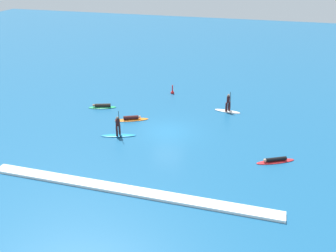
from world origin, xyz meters
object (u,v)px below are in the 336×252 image
(surfer_on_blue_board, at_px, (118,131))
(surfer_on_white_board, at_px, (228,107))
(surfer_on_green_board, at_px, (102,106))
(marker_buoy, at_px, (172,92))
(surfer_on_orange_board, at_px, (131,119))
(surfer_on_red_board, at_px, (275,160))

(surfer_on_blue_board, xyz_separation_m, surfer_on_white_board, (7.92, 7.72, -0.01))
(surfer_on_white_board, bearing_deg, surfer_on_blue_board, -128.95)
(surfer_on_green_board, bearing_deg, surfer_on_white_board, 172.38)
(marker_buoy, bearing_deg, surfer_on_orange_board, -102.24)
(surfer_on_green_board, xyz_separation_m, surfer_on_orange_board, (3.80, -1.96, -0.01))
(surfer_on_red_board, bearing_deg, marker_buoy, -74.75)
(surfer_on_blue_board, height_order, surfer_on_white_board, surfer_on_blue_board)
(surfer_on_white_board, distance_m, surfer_on_green_board, 12.11)
(marker_buoy, bearing_deg, surfer_on_blue_board, -98.00)
(surfer_on_white_board, height_order, surfer_on_orange_board, surfer_on_white_board)
(surfer_on_blue_board, xyz_separation_m, surfer_on_red_board, (12.55, -0.74, -0.35))
(surfer_on_green_board, relative_size, surfer_on_orange_board, 0.90)
(surfer_on_green_board, height_order, surfer_on_orange_board, surfer_on_orange_board)
(surfer_on_white_board, xyz_separation_m, surfer_on_orange_board, (-8.05, -4.43, -0.33))
(surfer_on_green_board, distance_m, surfer_on_orange_board, 4.28)
(surfer_on_blue_board, height_order, surfer_on_green_board, surfer_on_blue_board)
(surfer_on_blue_board, distance_m, surfer_on_green_board, 6.56)
(surfer_on_red_board, height_order, surfer_on_orange_board, surfer_on_orange_board)
(surfer_on_red_board, height_order, marker_buoy, marker_buoy)
(surfer_on_red_board, relative_size, surfer_on_green_board, 1.05)
(surfer_on_blue_board, relative_size, surfer_on_white_board, 1.14)
(surfer_on_red_board, bearing_deg, surfer_on_orange_board, -45.40)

